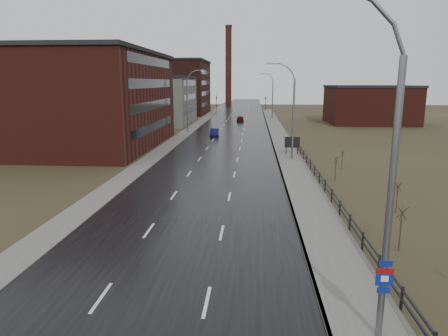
% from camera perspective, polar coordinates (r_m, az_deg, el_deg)
% --- Properties ---
extents(road, '(14.00, 300.00, 0.06)m').
position_cam_1_polar(road, '(71.95, 0.88, 4.86)').
color(road, black).
rests_on(road, ground).
extents(sidewalk_right, '(3.20, 180.00, 0.18)m').
position_cam_1_polar(sidewalk_right, '(47.34, 9.53, 0.92)').
color(sidewalk_right, '#595651').
rests_on(sidewalk_right, ground).
extents(curb_right, '(0.16, 180.00, 0.18)m').
position_cam_1_polar(curb_right, '(47.22, 7.69, 0.95)').
color(curb_right, slate).
rests_on(curb_right, ground).
extents(sidewalk_left, '(2.40, 260.00, 0.12)m').
position_cam_1_polar(sidewalk_left, '(72.89, -5.59, 4.92)').
color(sidewalk_left, '#595651').
rests_on(sidewalk_left, ground).
extents(warehouse_near, '(22.44, 28.56, 13.50)m').
position_cam_1_polar(warehouse_near, '(61.66, -20.12, 9.19)').
color(warehouse_near, '#471914').
rests_on(warehouse_near, ground).
extents(warehouse_mid, '(16.32, 20.40, 10.50)m').
position_cam_1_polar(warehouse_mid, '(92.04, -9.84, 9.55)').
color(warehouse_mid, slate).
rests_on(warehouse_mid, ground).
extents(warehouse_far, '(26.52, 24.48, 15.50)m').
position_cam_1_polar(warehouse_far, '(122.31, -8.77, 11.36)').
color(warehouse_far, '#331611').
rests_on(warehouse_far, ground).
extents(building_right, '(18.36, 16.32, 8.50)m').
position_cam_1_polar(building_right, '(96.97, 20.09, 8.53)').
color(building_right, '#471914').
rests_on(building_right, ground).
extents(smokestack, '(2.70, 2.70, 30.70)m').
position_cam_1_polar(smokestack, '(161.69, 0.64, 14.40)').
color(smokestack, '#331611').
rests_on(smokestack, ground).
extents(streetlight_main, '(3.91, 0.29, 12.11)m').
position_cam_1_polar(streetlight_main, '(14.27, 21.69, -1.35)').
color(streetlight_main, slate).
rests_on(streetlight_main, ground).
extents(streetlight_right_mid, '(3.36, 0.28, 11.35)m').
position_cam_1_polar(streetlight_right_mid, '(47.56, 9.54, 7.97)').
color(streetlight_right_mid, slate).
rests_on(streetlight_right_mid, ground).
extents(streetlight_left, '(3.36, 0.28, 11.35)m').
position_cam_1_polar(streetlight_left, '(74.28, -5.04, 9.54)').
color(streetlight_left, slate).
rests_on(streetlight_left, ground).
extents(streetlight_right_far, '(3.36, 0.28, 11.35)m').
position_cam_1_polar(streetlight_right_far, '(101.40, 6.79, 10.19)').
color(streetlight_right_far, slate).
rests_on(streetlight_right_far, ground).
extents(guardrail, '(0.10, 53.05, 1.10)m').
position_cam_1_polar(guardrail, '(31.35, 15.39, -3.96)').
color(guardrail, black).
rests_on(guardrail, ground).
extents(shrub_c, '(0.61, 0.65, 2.60)m').
position_cam_1_polar(shrub_c, '(24.17, 23.94, -7.76)').
color(shrub_c, '#382D23').
rests_on(shrub_c, ground).
extents(shrub_d, '(0.55, 0.58, 2.30)m').
position_cam_1_polar(shrub_d, '(31.02, 23.50, -3.74)').
color(shrub_d, '#382D23').
rests_on(shrub_d, ground).
extents(shrub_e, '(0.57, 0.60, 2.39)m').
position_cam_1_polar(shrub_e, '(39.04, 15.65, 0.02)').
color(shrub_e, '#382D23').
rests_on(shrub_e, ground).
extents(shrub_f, '(0.49, 0.52, 2.05)m').
position_cam_1_polar(shrub_f, '(44.55, 16.52, 1.19)').
color(shrub_f, '#382D23').
rests_on(shrub_f, ground).
extents(billboard, '(1.92, 0.17, 2.42)m').
position_cam_1_polar(billboard, '(51.40, 9.71, 3.56)').
color(billboard, black).
rests_on(billboard, ground).
extents(traffic_light_left, '(0.58, 2.73, 5.30)m').
position_cam_1_polar(traffic_light_left, '(131.89, -1.08, 10.17)').
color(traffic_light_left, black).
rests_on(traffic_light_left, ground).
extents(traffic_light_right, '(0.58, 2.73, 5.30)m').
position_cam_1_polar(traffic_light_right, '(131.38, 5.99, 10.10)').
color(traffic_light_right, black).
rests_on(traffic_light_right, ground).
extents(car_near, '(1.59, 4.10, 1.33)m').
position_cam_1_polar(car_near, '(68.91, -1.35, 5.06)').
color(car_near, '#0F0D41').
rests_on(car_near, ground).
extents(car_far, '(1.87, 4.16, 1.39)m').
position_cam_1_polar(car_far, '(95.35, 2.33, 7.05)').
color(car_far, '#460E0B').
rests_on(car_far, ground).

